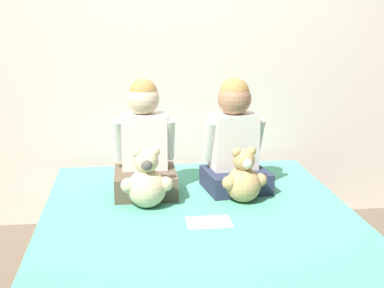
{
  "coord_description": "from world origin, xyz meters",
  "views": [
    {
      "loc": [
        -0.33,
        -2.36,
        1.38
      ],
      "look_at": [
        0.0,
        0.36,
        0.7
      ],
      "focal_mm": 50.0,
      "sensor_mm": 36.0,
      "label": 1
    }
  ],
  "objects_px": {
    "child_on_right": "(235,141)",
    "teddy_bear_held_by_left_child": "(147,182)",
    "sign_card": "(209,222)",
    "teddy_bear_held_by_right_child": "(244,179)",
    "bed": "(201,260)",
    "child_on_left": "(144,147)"
  },
  "relations": [
    {
      "from": "child_on_left",
      "to": "teddy_bear_held_by_right_child",
      "type": "bearing_deg",
      "value": -24.54
    },
    {
      "from": "child_on_left",
      "to": "teddy_bear_held_by_right_child",
      "type": "xyz_separation_m",
      "value": [
        0.5,
        -0.23,
        -0.13
      ]
    },
    {
      "from": "sign_card",
      "to": "teddy_bear_held_by_right_child",
      "type": "bearing_deg",
      "value": 50.03
    },
    {
      "from": "child_on_right",
      "to": "teddy_bear_held_by_right_child",
      "type": "distance_m",
      "value": 0.27
    },
    {
      "from": "bed",
      "to": "child_on_left",
      "type": "height_order",
      "value": "child_on_left"
    },
    {
      "from": "child_on_right",
      "to": "teddy_bear_held_by_right_child",
      "type": "height_order",
      "value": "child_on_right"
    },
    {
      "from": "sign_card",
      "to": "teddy_bear_held_by_left_child",
      "type": "bearing_deg",
      "value": 138.71
    },
    {
      "from": "teddy_bear_held_by_left_child",
      "to": "sign_card",
      "type": "bearing_deg",
      "value": -41.81
    },
    {
      "from": "child_on_left",
      "to": "teddy_bear_held_by_right_child",
      "type": "relative_size",
      "value": 2.12
    },
    {
      "from": "child_on_left",
      "to": "teddy_bear_held_by_left_child",
      "type": "height_order",
      "value": "child_on_left"
    },
    {
      "from": "bed",
      "to": "teddy_bear_held_by_right_child",
      "type": "height_order",
      "value": "teddy_bear_held_by_right_child"
    },
    {
      "from": "child_on_right",
      "to": "teddy_bear_held_by_right_child",
      "type": "relative_size",
      "value": 2.12
    },
    {
      "from": "teddy_bear_held_by_right_child",
      "to": "child_on_right",
      "type": "bearing_deg",
      "value": 82.06
    },
    {
      "from": "bed",
      "to": "teddy_bear_held_by_right_child",
      "type": "distance_m",
      "value": 0.47
    },
    {
      "from": "bed",
      "to": "child_on_right",
      "type": "relative_size",
      "value": 3.14
    },
    {
      "from": "child_on_right",
      "to": "sign_card",
      "type": "xyz_separation_m",
      "value": [
        -0.22,
        -0.49,
        -0.27
      ]
    },
    {
      "from": "bed",
      "to": "child_on_left",
      "type": "xyz_separation_m",
      "value": [
        -0.25,
        0.44,
        0.46
      ]
    },
    {
      "from": "bed",
      "to": "child_on_left",
      "type": "distance_m",
      "value": 0.69
    },
    {
      "from": "sign_card",
      "to": "bed",
      "type": "bearing_deg",
      "value": 122.74
    },
    {
      "from": "child_on_right",
      "to": "teddy_bear_held_by_left_child",
      "type": "bearing_deg",
      "value": -161.8
    },
    {
      "from": "teddy_bear_held_by_right_child",
      "to": "teddy_bear_held_by_left_child",
      "type": "bearing_deg",
      "value": 172.9
    },
    {
      "from": "teddy_bear_held_by_left_child",
      "to": "child_on_right",
      "type": "bearing_deg",
      "value": 25.81
    }
  ]
}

